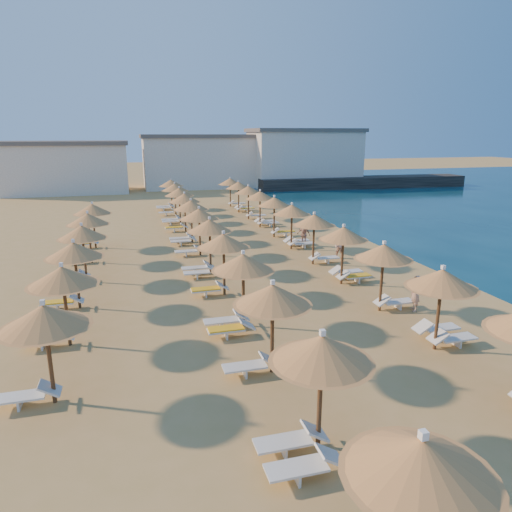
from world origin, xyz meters
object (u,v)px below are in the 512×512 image
object	(u,v)px
beachgoer_a	(415,293)
beachgoer_b	(340,245)
jetty	(363,182)
parasol_row_east	(302,215)
beachgoer_c	(304,234)
parasol_row_west	(204,220)

from	to	relation	value
beachgoer_a	beachgoer_b	bearing A→B (deg)	-170.74
jetty	parasol_row_east	distance (m)	39.52
jetty	parasol_row_east	xyz separation A→B (m)	(-21.82, -32.90, 1.82)
jetty	beachgoer_a	size ratio (longest dim) A/B	19.12
beachgoer_c	beachgoer_b	distance (m)	3.85
beachgoer_a	jetty	bearing A→B (deg)	167.46
parasol_row_west	beachgoer_c	world-z (taller)	parasol_row_west
jetty	beachgoer_a	world-z (taller)	beachgoer_a
parasol_row_east	beachgoer_b	xyz separation A→B (m)	(1.99, -1.28, -1.72)
parasol_row_west	parasol_row_east	bearing A→B (deg)	0.00
parasol_row_east	beachgoer_b	world-z (taller)	parasol_row_east
beachgoer_c	beachgoer_a	xyz separation A→B (m)	(0.35, -12.28, -0.01)
beachgoer_c	beachgoer_a	size ratio (longest dim) A/B	1.01
jetty	beachgoer_b	distance (m)	39.51
parasol_row_west	beachgoer_c	bearing A→B (deg)	19.08
jetty	beachgoer_b	xyz separation A→B (m)	(-19.83, -34.17, 0.09)
beachgoer_c	beachgoer_a	world-z (taller)	beachgoer_c
jetty	parasol_row_west	world-z (taller)	parasol_row_west
parasol_row_east	parasol_row_west	xyz separation A→B (m)	(-6.05, 0.00, 0.00)
jetty	beachgoer_a	xyz separation A→B (m)	(-20.38, -42.71, 0.03)
beachgoer_b	parasol_row_east	bearing A→B (deg)	-165.42
beachgoer_c	parasol_row_east	bearing A→B (deg)	-66.88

